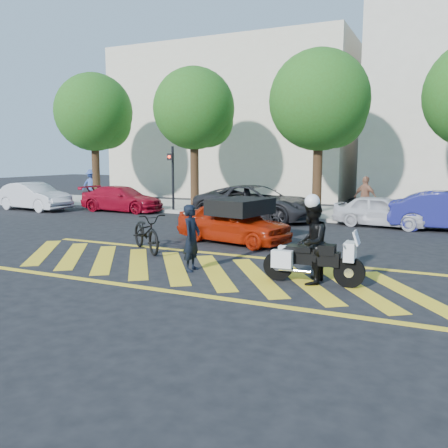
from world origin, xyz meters
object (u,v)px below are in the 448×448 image
at_px(red_convertible, 233,223).
at_px(parked_far_left, 34,196).
at_px(officer_moto, 311,243).
at_px(bicycle, 146,232).
at_px(parked_left, 122,199).
at_px(police_motorcycle, 311,260).
at_px(parked_mid_right, 381,211).
at_px(parked_mid_left, 257,203).
at_px(officer_bike, 192,238).

xyz_separation_m(red_convertible, parked_far_left, (-12.94, 4.14, 0.05)).
bearing_deg(officer_moto, bicycle, -107.15).
bearing_deg(parked_left, police_motorcycle, -128.24).
bearing_deg(police_motorcycle, officer_moto, 174.58).
bearing_deg(parked_far_left, bicycle, -114.65).
bearing_deg(red_convertible, officer_moto, -124.69).
height_order(bicycle, officer_moto, officer_moto).
bearing_deg(police_motorcycle, red_convertible, 131.32).
bearing_deg(parked_mid_right, parked_mid_left, 101.08).
height_order(officer_bike, bicycle, officer_bike).
bearing_deg(parked_far_left, police_motorcycle, -110.40).
xyz_separation_m(police_motorcycle, parked_mid_right, (0.36, 9.29, 0.09)).
bearing_deg(parked_left, parked_far_left, 107.01).
bearing_deg(parked_mid_left, parked_far_left, 101.79).
height_order(parked_left, parked_mid_left, parked_mid_left).
height_order(officer_moto, parked_left, officer_moto).
bearing_deg(parked_far_left, parked_mid_left, -79.32).
relative_size(officer_bike, parked_left, 0.37).
relative_size(police_motorcycle, parked_mid_left, 0.41).
relative_size(red_convertible, parked_left, 0.88).
bearing_deg(parked_mid_right, police_motorcycle, -174.39).
height_order(officer_bike, officer_moto, officer_moto).
xyz_separation_m(bicycle, red_convertible, (1.75, 2.30, 0.08)).
bearing_deg(police_motorcycle, parked_far_left, 152.75).
bearing_deg(officer_bike, parked_mid_left, 6.49).
distance_m(parked_mid_left, parked_mid_right, 5.07).
distance_m(red_convertible, parked_mid_right, 6.74).
distance_m(officer_moto, red_convertible, 5.12).
relative_size(officer_bike, parked_mid_left, 0.30).
bearing_deg(red_convertible, parked_mid_left, 25.51).
relative_size(bicycle, parked_left, 0.50).
bearing_deg(bicycle, officer_bike, -84.43).
bearing_deg(parked_left, officer_moto, -128.27).
relative_size(bicycle, officer_moto, 1.20).
height_order(police_motorcycle, red_convertible, red_convertible).
relative_size(officer_moto, red_convertible, 0.47).
xyz_separation_m(red_convertible, parked_left, (-8.48, 5.54, -0.02)).
xyz_separation_m(parked_far_left, parked_left, (4.46, 1.40, -0.07)).
height_order(officer_moto, parked_mid_right, officer_moto).
height_order(officer_moto, parked_far_left, officer_moto).
bearing_deg(bicycle, parked_mid_left, 34.52).
bearing_deg(parked_mid_left, officer_bike, -162.46).
distance_m(officer_bike, police_motorcycle, 2.92).
distance_m(officer_bike, parked_far_left, 15.68).
height_order(bicycle, parked_mid_right, parked_mid_right).
xyz_separation_m(police_motorcycle, parked_mid_left, (-4.70, 9.00, 0.22)).
xyz_separation_m(police_motorcycle, officer_moto, (-0.01, 0.00, 0.37)).
bearing_deg(officer_moto, police_motorcycle, 84.58).
height_order(red_convertible, parked_left, red_convertible).
xyz_separation_m(bicycle, parked_mid_right, (5.60, 7.84, 0.05)).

